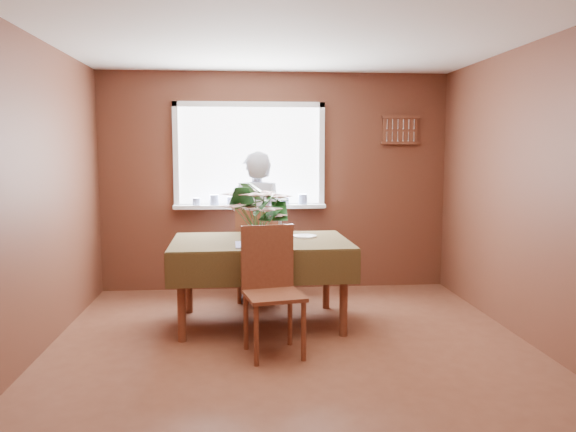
{
  "coord_description": "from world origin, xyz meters",
  "views": [
    {
      "loc": [
        -0.4,
        -4.23,
        1.61
      ],
      "look_at": [
        0.0,
        0.55,
        1.05
      ],
      "focal_mm": 35.0,
      "sensor_mm": 36.0,
      "label": 1
    }
  ],
  "objects": [
    {
      "name": "floor",
      "position": [
        0.0,
        0.0,
        0.0
      ],
      "size": [
        4.5,
        4.5,
        0.0
      ],
      "primitive_type": "plane",
      "color": "brown",
      "rests_on": "ground"
    },
    {
      "name": "ceiling",
      "position": [
        0.0,
        0.0,
        2.5
      ],
      "size": [
        4.5,
        4.5,
        0.0
      ],
      "primitive_type": "plane",
      "rotation": [
        3.14,
        0.0,
        0.0
      ],
      "color": "white",
      "rests_on": "wall_back"
    },
    {
      "name": "wall_back",
      "position": [
        0.0,
        2.25,
        1.25
      ],
      "size": [
        4.0,
        0.0,
        4.0
      ],
      "primitive_type": "plane",
      "rotation": [
        1.57,
        0.0,
        0.0
      ],
      "color": "brown",
      "rests_on": "floor"
    },
    {
      "name": "wall_front",
      "position": [
        0.0,
        -2.25,
        1.25
      ],
      "size": [
        4.0,
        0.0,
        4.0
      ],
      "primitive_type": "plane",
      "rotation": [
        -1.57,
        0.0,
        0.0
      ],
      "color": "brown",
      "rests_on": "floor"
    },
    {
      "name": "wall_left",
      "position": [
        -2.0,
        0.0,
        1.25
      ],
      "size": [
        0.0,
        4.5,
        4.5
      ],
      "primitive_type": "plane",
      "rotation": [
        1.57,
        0.0,
        1.57
      ],
      "color": "brown",
      "rests_on": "floor"
    },
    {
      "name": "wall_right",
      "position": [
        2.0,
        0.0,
        1.25
      ],
      "size": [
        0.0,
        4.5,
        4.5
      ],
      "primitive_type": "plane",
      "rotation": [
        1.57,
        0.0,
        -1.57
      ],
      "color": "brown",
      "rests_on": "floor"
    },
    {
      "name": "window_assembly",
      "position": [
        -0.3,
        2.19,
        1.34
      ],
      "size": [
        1.72,
        0.2,
        1.22
      ],
      "color": "white",
      "rests_on": "wall_back"
    },
    {
      "name": "spoon_rack",
      "position": [
        1.45,
        2.22,
        1.85
      ],
      "size": [
        0.44,
        0.05,
        0.33
      ],
      "color": "brown",
      "rests_on": "wall_back"
    },
    {
      "name": "dining_table",
      "position": [
        -0.23,
        0.88,
        0.69
      ],
      "size": [
        1.65,
        1.15,
        0.8
      ],
      "rotation": [
        0.0,
        0.0,
        0.02
      ],
      "color": "brown",
      "rests_on": "floor"
    },
    {
      "name": "chair_far",
      "position": [
        -0.23,
        1.66,
        0.56
      ],
      "size": [
        0.5,
        0.5,
        1.04
      ],
      "rotation": [
        0.0,
        0.0,
        3.03
      ],
      "color": "brown",
      "rests_on": "floor"
    },
    {
      "name": "chair_near",
      "position": [
        -0.17,
        0.14,
        0.55
      ],
      "size": [
        0.51,
        0.51,
        1.01
      ],
      "rotation": [
        0.0,
        0.0,
        0.2
      ],
      "color": "brown",
      "rests_on": "floor"
    },
    {
      "name": "seated_woman",
      "position": [
        -0.24,
        1.63,
        0.8
      ],
      "size": [
        0.59,
        0.39,
        1.61
      ],
      "primitive_type": "imported",
      "rotation": [
        0.0,
        0.0,
        3.14
      ],
      "color": "white",
      "rests_on": "floor"
    },
    {
      "name": "flower_bouquet",
      "position": [
        -0.26,
        0.64,
        1.11
      ],
      "size": [
        0.57,
        0.57,
        0.49
      ],
      "rotation": [
        0.0,
        0.0,
        -0.31
      ],
      "color": "white",
      "rests_on": "dining_table"
    },
    {
      "name": "side_plate",
      "position": [
        0.2,
        1.04,
        0.8
      ],
      "size": [
        0.3,
        0.3,
        0.01
      ],
      "primitive_type": "cylinder",
      "rotation": [
        0.0,
        0.0,
        0.4
      ],
      "color": "white",
      "rests_on": "dining_table"
    },
    {
      "name": "table_knife",
      "position": [
        -0.02,
        0.64,
        0.8
      ],
      "size": [
        0.11,
        0.21,
        0.0
      ],
      "primitive_type": "cube",
      "rotation": [
        0.0,
        0.0,
        -0.41
      ],
      "color": "silver",
      "rests_on": "dining_table"
    }
  ]
}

